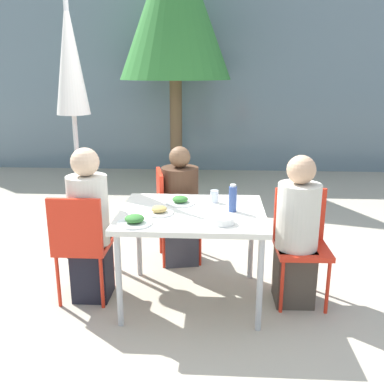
{
  "coord_description": "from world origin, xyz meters",
  "views": [
    {
      "loc": [
        0.18,
        -3.08,
        1.77
      ],
      "look_at": [
        0.0,
        0.0,
        0.9
      ],
      "focal_mm": 40.0,
      "sensor_mm": 36.0,
      "label": 1
    }
  ],
  "objects_px": {
    "chair_far": "(171,208)",
    "chair_right": "(301,236)",
    "bottle": "(233,198)",
    "person_left": "(90,228)",
    "closed_umbrella": "(71,73)",
    "person_far": "(180,209)",
    "drinking_cup": "(214,196)",
    "chair_left": "(81,240)",
    "tree_behind_left": "(175,3)",
    "salad_bowl": "(223,220)",
    "person_right": "(297,235)"
  },
  "relations": [
    {
      "from": "chair_far",
      "to": "chair_right",
      "type": "bearing_deg",
      "value": 47.33
    },
    {
      "from": "bottle",
      "to": "chair_right",
      "type": "bearing_deg",
      "value": 8.75
    },
    {
      "from": "person_left",
      "to": "chair_right",
      "type": "xyz_separation_m",
      "value": [
        1.65,
        0.09,
        -0.07
      ]
    },
    {
      "from": "chair_far",
      "to": "person_left",
      "type": "bearing_deg",
      "value": -49.32
    },
    {
      "from": "closed_umbrella",
      "to": "bottle",
      "type": "bearing_deg",
      "value": -29.15
    },
    {
      "from": "chair_right",
      "to": "person_far",
      "type": "height_order",
      "value": "person_far"
    },
    {
      "from": "chair_right",
      "to": "drinking_cup",
      "type": "distance_m",
      "value": 0.75
    },
    {
      "from": "chair_left",
      "to": "tree_behind_left",
      "type": "xyz_separation_m",
      "value": [
        0.36,
        4.03,
        2.25
      ]
    },
    {
      "from": "person_left",
      "to": "person_far",
      "type": "distance_m",
      "value": 0.96
    },
    {
      "from": "chair_left",
      "to": "tree_behind_left",
      "type": "distance_m",
      "value": 4.63
    },
    {
      "from": "person_far",
      "to": "chair_right",
      "type": "bearing_deg",
      "value": 46.48
    },
    {
      "from": "salad_bowl",
      "to": "chair_left",
      "type": "bearing_deg",
      "value": 170.17
    },
    {
      "from": "person_left",
      "to": "bottle",
      "type": "distance_m",
      "value": 1.14
    },
    {
      "from": "person_left",
      "to": "person_right",
      "type": "relative_size",
      "value": 1.04
    },
    {
      "from": "bottle",
      "to": "drinking_cup",
      "type": "xyz_separation_m",
      "value": [
        -0.14,
        0.22,
        -0.05
      ]
    },
    {
      "from": "bottle",
      "to": "person_far",
      "type": "bearing_deg",
      "value": 123.38
    },
    {
      "from": "chair_right",
      "to": "closed_umbrella",
      "type": "distance_m",
      "value": 2.44
    },
    {
      "from": "closed_umbrella",
      "to": "person_right",
      "type": "bearing_deg",
      "value": -22.46
    },
    {
      "from": "chair_left",
      "to": "closed_umbrella",
      "type": "bearing_deg",
      "value": 107.4
    },
    {
      "from": "drinking_cup",
      "to": "chair_left",
      "type": "bearing_deg",
      "value": -163.01
    },
    {
      "from": "chair_left",
      "to": "person_left",
      "type": "bearing_deg",
      "value": 57.95
    },
    {
      "from": "chair_left",
      "to": "bottle",
      "type": "xyz_separation_m",
      "value": [
        1.16,
        0.09,
        0.33
      ]
    },
    {
      "from": "person_left",
      "to": "person_right",
      "type": "height_order",
      "value": "person_left"
    },
    {
      "from": "closed_umbrella",
      "to": "person_far",
      "type": "bearing_deg",
      "value": -6.17
    },
    {
      "from": "bottle",
      "to": "tree_behind_left",
      "type": "bearing_deg",
      "value": 101.42
    },
    {
      "from": "person_right",
      "to": "closed_umbrella",
      "type": "relative_size",
      "value": 0.49
    },
    {
      "from": "bottle",
      "to": "salad_bowl",
      "type": "height_order",
      "value": "bottle"
    },
    {
      "from": "person_right",
      "to": "closed_umbrella",
      "type": "distance_m",
      "value": 2.41
    },
    {
      "from": "person_right",
      "to": "closed_umbrella",
      "type": "bearing_deg",
      "value": -23.51
    },
    {
      "from": "chair_right",
      "to": "person_right",
      "type": "bearing_deg",
      "value": 57.95
    },
    {
      "from": "person_left",
      "to": "drinking_cup",
      "type": "xyz_separation_m",
      "value": [
        0.97,
        0.23,
        0.21
      ]
    },
    {
      "from": "closed_umbrella",
      "to": "drinking_cup",
      "type": "bearing_deg",
      "value": -24.11
    },
    {
      "from": "person_left",
      "to": "person_right",
      "type": "bearing_deg",
      "value": 0.55
    },
    {
      "from": "closed_umbrella",
      "to": "salad_bowl",
      "type": "xyz_separation_m",
      "value": [
        1.36,
        -1.08,
        -0.99
      ]
    },
    {
      "from": "chair_right",
      "to": "drinking_cup",
      "type": "xyz_separation_m",
      "value": [
        -0.68,
        0.14,
        0.27
      ]
    },
    {
      "from": "chair_far",
      "to": "person_far",
      "type": "xyz_separation_m",
      "value": [
        0.09,
        -0.03,
        0.0
      ]
    },
    {
      "from": "tree_behind_left",
      "to": "closed_umbrella",
      "type": "bearing_deg",
      "value": -101.58
    },
    {
      "from": "person_right",
      "to": "drinking_cup",
      "type": "distance_m",
      "value": 0.71
    },
    {
      "from": "person_left",
      "to": "drinking_cup",
      "type": "relative_size",
      "value": 12.21
    },
    {
      "from": "drinking_cup",
      "to": "salad_bowl",
      "type": "relative_size",
      "value": 0.61
    },
    {
      "from": "chair_far",
      "to": "drinking_cup",
      "type": "distance_m",
      "value": 0.71
    },
    {
      "from": "person_right",
      "to": "tree_behind_left",
      "type": "relative_size",
      "value": 0.3
    },
    {
      "from": "chair_right",
      "to": "person_right",
      "type": "relative_size",
      "value": 0.75
    },
    {
      "from": "drinking_cup",
      "to": "closed_umbrella",
      "type": "bearing_deg",
      "value": 155.89
    },
    {
      "from": "chair_left",
      "to": "chair_right",
      "type": "relative_size",
      "value": 1.0
    },
    {
      "from": "chair_left",
      "to": "drinking_cup",
      "type": "relative_size",
      "value": 8.82
    },
    {
      "from": "person_far",
      "to": "salad_bowl",
      "type": "bearing_deg",
      "value": 9.28
    },
    {
      "from": "chair_far",
      "to": "drinking_cup",
      "type": "relative_size",
      "value": 8.82
    },
    {
      "from": "closed_umbrella",
      "to": "drinking_cup",
      "type": "distance_m",
      "value": 1.72
    },
    {
      "from": "chair_right",
      "to": "person_far",
      "type": "distance_m",
      "value": 1.17
    }
  ]
}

